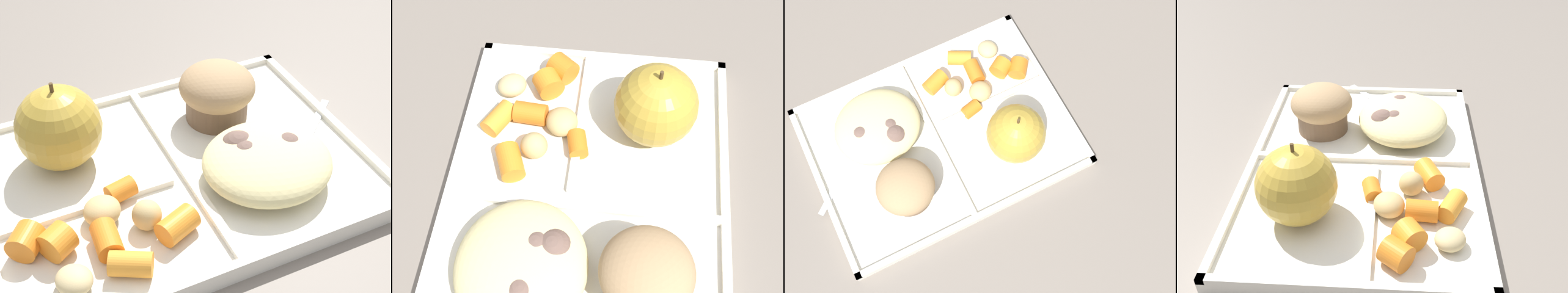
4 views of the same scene
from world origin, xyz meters
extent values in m
plane|color=slate|center=(0.00, 0.00, 0.00)|extent=(6.00, 6.00, 0.00)
cube|color=silver|center=(0.00, 0.00, 0.01)|extent=(0.37, 0.27, 0.01)
cube|color=silver|center=(0.00, -0.13, 0.02)|extent=(0.37, 0.01, 0.01)
cube|color=silver|center=(0.00, 0.13, 0.02)|extent=(0.37, 0.01, 0.01)
cube|color=silver|center=(-0.18, 0.00, 0.02)|extent=(0.01, 0.27, 0.01)
cube|color=silver|center=(0.01, 0.00, 0.02)|extent=(0.01, 0.25, 0.01)
cube|color=silver|center=(-0.09, -0.02, 0.02)|extent=(0.17, 0.01, 0.01)
sphere|color=#B79333|center=(-0.09, 0.06, 0.05)|extent=(0.08, 0.08, 0.08)
cylinder|color=#4C381E|center=(-0.09, 0.06, 0.10)|extent=(0.00, 0.00, 0.01)
cylinder|color=brown|center=(0.07, 0.06, 0.03)|extent=(0.07, 0.07, 0.03)
ellipsoid|color=tan|center=(0.07, 0.06, 0.05)|extent=(0.08, 0.08, 0.04)
cylinder|color=orange|center=(-0.06, -0.01, 0.02)|extent=(0.03, 0.02, 0.02)
cylinder|color=orange|center=(-0.08, -0.10, 0.02)|extent=(0.04, 0.03, 0.02)
cylinder|color=orange|center=(-0.13, -0.05, 0.03)|extent=(0.03, 0.04, 0.03)
cylinder|color=orange|center=(-0.15, -0.04, 0.03)|extent=(0.04, 0.04, 0.03)
cylinder|color=orange|center=(-0.09, -0.07, 0.02)|extent=(0.02, 0.03, 0.02)
cylinder|color=orange|center=(-0.03, -0.08, 0.03)|extent=(0.04, 0.03, 0.02)
ellipsoid|color=tan|center=(-0.08, -0.03, 0.02)|extent=(0.05, 0.04, 0.02)
ellipsoid|color=tan|center=(-0.05, -0.06, 0.03)|extent=(0.03, 0.03, 0.03)
ellipsoid|color=tan|center=(-0.12, -0.09, 0.02)|extent=(0.04, 0.04, 0.02)
ellipsoid|color=beige|center=(0.07, -0.05, 0.03)|extent=(0.12, 0.11, 0.04)
sphere|color=brown|center=(0.10, -0.04, 0.03)|extent=(0.04, 0.04, 0.04)
sphere|color=brown|center=(0.06, -0.02, 0.03)|extent=(0.04, 0.04, 0.04)
sphere|color=#755B4C|center=(0.06, -0.06, 0.03)|extent=(0.04, 0.04, 0.04)
sphere|color=brown|center=(0.06, -0.04, 0.03)|extent=(0.04, 0.04, 0.04)
cylinder|color=white|center=(0.08, -0.06, 0.01)|extent=(0.02, 0.02, 0.00)
cylinder|color=white|center=(0.09, -0.06, 0.01)|extent=(0.02, 0.02, 0.00)
cylinder|color=white|center=(0.09, -0.07, 0.01)|extent=(0.02, 0.02, 0.00)
camera|label=1|loc=(-0.16, -0.39, 0.40)|focal=55.24mm
camera|label=2|loc=(0.22, 0.03, 0.47)|focal=49.28mm
camera|label=3|loc=(0.06, 0.26, 0.70)|focal=46.49mm
camera|label=4|loc=(-0.44, -0.04, 0.35)|focal=42.60mm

